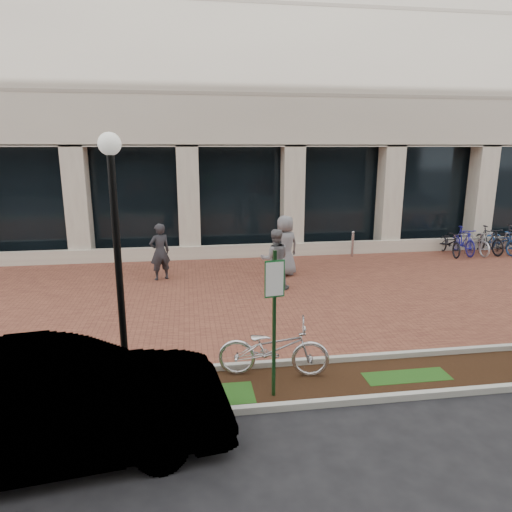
{
  "coord_description": "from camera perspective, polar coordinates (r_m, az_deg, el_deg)",
  "views": [
    {
      "loc": [
        -2.03,
        -12.49,
        4.18
      ],
      "look_at": [
        -0.28,
        -0.8,
        1.33
      ],
      "focal_mm": 32.0,
      "sensor_mm": 36.0,
      "label": 1
    }
  ],
  "objects": [
    {
      "name": "ground",
      "position": [
        13.32,
        0.69,
        -4.72
      ],
      "size": [
        120.0,
        120.0,
        0.0
      ],
      "primitive_type": "plane",
      "color": "black",
      "rests_on": "ground"
    },
    {
      "name": "brick_plaza",
      "position": [
        13.32,
        0.69,
        -4.7
      ],
      "size": [
        40.0,
        9.0,
        0.01
      ],
      "primitive_type": "cube",
      "color": "brown",
      "rests_on": "ground"
    },
    {
      "name": "planting_strip",
      "position": [
        8.59,
        6.5,
        -15.57
      ],
      "size": [
        40.0,
        1.5,
        0.01
      ],
      "primitive_type": "cube",
      "color": "black",
      "rests_on": "ground"
    },
    {
      "name": "curb_plaza_side",
      "position": [
        9.21,
        5.28,
        -13.05
      ],
      "size": [
        40.0,
        0.12,
        0.12
      ],
      "primitive_type": "cube",
      "color": "#ADAEA4",
      "rests_on": "ground"
    },
    {
      "name": "curb_street_side",
      "position": [
        7.95,
        7.96,
        -17.79
      ],
      "size": [
        40.0,
        0.12,
        0.12
      ],
      "primitive_type": "cube",
      "color": "#ADAEA4",
      "rests_on": "ground"
    },
    {
      "name": "near_office_building",
      "position": [
        23.78,
        -3.78,
        27.83
      ],
      "size": [
        40.0,
        12.12,
        16.0
      ],
      "color": "beige",
      "rests_on": "ground"
    },
    {
      "name": "parking_sign",
      "position": [
        7.5,
        2.32,
        -6.38
      ],
      "size": [
        0.34,
        0.07,
        2.56
      ],
      "rotation": [
        0.0,
        0.0,
        0.16
      ],
      "color": "#163D1A",
      "rests_on": "ground"
    },
    {
      "name": "lamppost",
      "position": [
        7.81,
        -16.93,
        0.41
      ],
      "size": [
        0.36,
        0.36,
        4.39
      ],
      "color": "black",
      "rests_on": "ground"
    },
    {
      "name": "locked_bicycle",
      "position": [
        8.6,
        2.21,
        -11.45
      ],
      "size": [
        2.16,
        1.1,
        1.08
      ],
      "primitive_type": "imported",
      "rotation": [
        0.0,
        0.0,
        1.38
      ],
      "color": "silver",
      "rests_on": "ground"
    },
    {
      "name": "pedestrian_left",
      "position": [
        14.78,
        -11.92,
        0.5
      ],
      "size": [
        0.79,
        0.67,
        1.83
      ],
      "primitive_type": "imported",
      "rotation": [
        0.0,
        0.0,
        3.55
      ],
      "color": "#27272C",
      "rests_on": "ground"
    },
    {
      "name": "pedestrian_mid",
      "position": [
        13.54,
        2.4,
        -0.41
      ],
      "size": [
        0.95,
        0.77,
        1.82
      ],
      "primitive_type": "imported",
      "rotation": [
        0.0,
        0.0,
        3.05
      ],
      "color": "slate",
      "rests_on": "ground"
    },
    {
      "name": "pedestrian_right",
      "position": [
        14.96,
        3.65,
        1.28
      ],
      "size": [
        1.15,
        0.96,
        2.01
      ],
      "primitive_type": "imported",
      "rotation": [
        0.0,
        0.0,
        3.53
      ],
      "color": "slate",
      "rests_on": "ground"
    },
    {
      "name": "bollard",
      "position": [
        18.0,
        11.97,
        1.53
      ],
      "size": [
        0.12,
        0.12,
        1.02
      ],
      "color": "#AEAEB2",
      "rests_on": "ground"
    },
    {
      "name": "bike_rack_cluster",
      "position": [
        20.4,
        27.08,
        1.7
      ],
      "size": [
        4.23,
        1.95,
        1.09
      ],
      "rotation": [
        0.0,
        0.0,
        -0.03
      ],
      "color": "black",
      "rests_on": "ground"
    },
    {
      "name": "sedan_near_curb",
      "position": [
        7.0,
        -23.92,
        -16.74
      ],
      "size": [
        4.89,
        2.24,
        1.55
      ],
      "primitive_type": "imported",
      "rotation": [
        0.0,
        0.0,
        1.7
      ],
      "color": "#ADADB2",
      "rests_on": "ground"
    }
  ]
}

